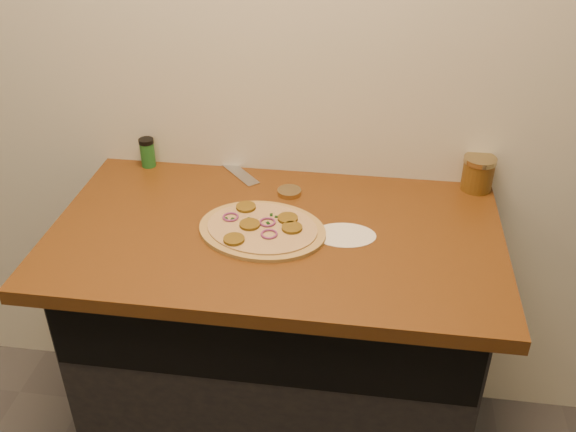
% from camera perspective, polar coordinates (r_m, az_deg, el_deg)
% --- Properties ---
extents(cabinet, '(1.10, 0.60, 0.86)m').
position_cam_1_polar(cabinet, '(2.03, -0.82, -11.82)').
color(cabinet, black).
rests_on(cabinet, ground).
extents(countertop, '(1.20, 0.70, 0.04)m').
position_cam_1_polar(countertop, '(1.72, -1.09, -1.72)').
color(countertop, brown).
rests_on(countertop, cabinet).
extents(pizza, '(0.39, 0.39, 0.02)m').
position_cam_1_polar(pizza, '(1.70, -2.33, -1.14)').
color(pizza, tan).
rests_on(pizza, countertop).
extents(chefs_knife, '(0.23, 0.25, 0.02)m').
position_cam_1_polar(chefs_knife, '(2.05, -5.66, 4.93)').
color(chefs_knife, '#B7BAC1').
rests_on(chefs_knife, countertop).
extents(mason_jar_lid, '(0.08, 0.08, 0.01)m').
position_cam_1_polar(mason_jar_lid, '(1.86, 0.12, 2.15)').
color(mason_jar_lid, tan).
rests_on(mason_jar_lid, countertop).
extents(salsa_jar, '(0.09, 0.09, 0.10)m').
position_cam_1_polar(salsa_jar, '(1.95, 16.53, 3.67)').
color(salsa_jar, maroon).
rests_on(salsa_jar, countertop).
extents(spice_shaker, '(0.05, 0.05, 0.09)m').
position_cam_1_polar(spice_shaker, '(2.05, -12.39, 5.54)').
color(spice_shaker, '#206626').
rests_on(spice_shaker, countertop).
extents(flour_spill, '(0.18, 0.18, 0.00)m').
position_cam_1_polar(flour_spill, '(1.69, 5.05, -1.70)').
color(flour_spill, silver).
rests_on(flour_spill, countertop).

